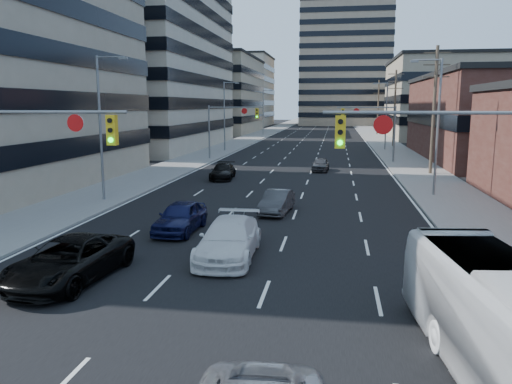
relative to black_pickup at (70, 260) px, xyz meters
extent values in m
cube|color=black|center=(5.04, 123.84, -0.74)|extent=(18.00, 300.00, 0.02)
cube|color=slate|center=(-6.46, 123.84, -0.68)|extent=(5.00, 300.00, 0.15)
cube|color=slate|center=(16.54, 123.84, -0.68)|extent=(5.00, 300.00, 0.15)
cube|color=#ADA089|center=(-21.96, 53.84, 13.25)|extent=(26.00, 34.00, 28.00)
cube|color=gray|center=(-18.96, 93.84, 7.25)|extent=(20.00, 30.00, 16.00)
cube|color=gray|center=(30.04, 81.84, 6.25)|extent=(22.00, 28.00, 14.00)
cube|color=gray|center=(11.04, 143.84, 28.25)|extent=(26.00, 26.00, 58.00)
cube|color=#ADA089|center=(-22.96, 133.84, 9.25)|extent=(24.00, 24.00, 20.00)
cube|color=gray|center=(37.04, 123.84, 5.25)|extent=(22.00, 22.00, 12.00)
cylinder|color=slate|center=(-1.71, 1.84, 5.05)|extent=(6.50, 0.12, 0.12)
cube|color=gold|center=(0.94, 1.84, 4.40)|extent=(0.35, 0.28, 1.10)
cylinder|color=black|center=(0.94, 1.68, 4.75)|extent=(0.18, 0.06, 0.18)
cylinder|color=black|center=(0.94, 1.68, 4.40)|extent=(0.18, 0.06, 0.18)
cylinder|color=#0CE526|center=(0.94, 1.68, 4.05)|extent=(0.18, 0.06, 0.18)
cylinder|color=white|center=(-0.46, 1.81, 4.65)|extent=(0.64, 0.06, 0.64)
cylinder|color=slate|center=(11.79, 1.84, 5.05)|extent=(6.50, 0.12, 0.12)
cube|color=gold|center=(9.14, 1.84, 4.40)|extent=(0.35, 0.28, 1.10)
cylinder|color=black|center=(9.14, 1.68, 4.75)|extent=(0.18, 0.06, 0.18)
cylinder|color=black|center=(9.14, 1.68, 4.40)|extent=(0.18, 0.06, 0.18)
cylinder|color=#0CE526|center=(9.14, 1.68, 4.05)|extent=(0.18, 0.06, 0.18)
cylinder|color=white|center=(10.54, 1.81, 4.65)|extent=(0.64, 0.06, 0.64)
cylinder|color=slate|center=(-4.96, 38.84, 2.25)|extent=(0.18, 0.18, 6.00)
cylinder|color=slate|center=(-1.96, 38.84, 5.05)|extent=(6.00, 0.12, 0.12)
cube|color=gold|center=(0.44, 38.84, 4.40)|extent=(0.35, 0.28, 1.10)
cylinder|color=black|center=(0.44, 38.68, 4.75)|extent=(0.18, 0.06, 0.18)
cylinder|color=black|center=(0.44, 38.68, 4.40)|extent=(0.18, 0.06, 0.18)
cylinder|color=#0CE526|center=(0.44, 38.68, 4.05)|extent=(0.18, 0.06, 0.18)
cylinder|color=white|center=(-0.96, 38.81, 4.65)|extent=(0.64, 0.06, 0.64)
cylinder|color=slate|center=(15.04, 38.84, 2.25)|extent=(0.18, 0.18, 6.00)
cylinder|color=slate|center=(12.04, 38.84, 5.05)|extent=(6.00, 0.12, 0.12)
cube|color=gold|center=(9.64, 38.84, 4.40)|extent=(0.35, 0.28, 1.10)
cylinder|color=black|center=(9.64, 38.68, 4.75)|extent=(0.18, 0.06, 0.18)
cylinder|color=black|center=(9.64, 38.68, 4.40)|extent=(0.18, 0.06, 0.18)
cylinder|color=#0CE526|center=(9.64, 38.68, 4.05)|extent=(0.18, 0.06, 0.18)
cylinder|color=white|center=(11.04, 38.81, 4.65)|extent=(0.64, 0.06, 0.64)
cylinder|color=#4C3D2D|center=(17.24, 29.84, 4.75)|extent=(0.28, 0.28, 11.00)
cube|color=#4C3D2D|center=(17.24, 29.84, 9.65)|extent=(2.20, 0.10, 0.10)
cube|color=#4C3D2D|center=(17.24, 29.84, 8.65)|extent=(2.20, 0.10, 0.10)
cube|color=#4C3D2D|center=(17.24, 29.84, 7.65)|extent=(2.20, 0.10, 0.10)
cylinder|color=#4C3D2D|center=(17.24, 59.84, 4.75)|extent=(0.28, 0.28, 11.00)
cube|color=#4C3D2D|center=(17.24, 59.84, 9.65)|extent=(2.20, 0.10, 0.10)
cube|color=#4C3D2D|center=(17.24, 59.84, 8.65)|extent=(2.20, 0.10, 0.10)
cube|color=#4C3D2D|center=(17.24, 59.84, 7.65)|extent=(2.20, 0.10, 0.10)
cylinder|color=#4C3D2D|center=(17.24, 89.84, 4.75)|extent=(0.28, 0.28, 11.00)
cube|color=#4C3D2D|center=(17.24, 89.84, 9.65)|extent=(2.20, 0.10, 0.10)
cube|color=#4C3D2D|center=(17.24, 89.84, 8.65)|extent=(2.20, 0.10, 0.10)
cube|color=#4C3D2D|center=(17.24, 89.84, 7.65)|extent=(2.20, 0.10, 0.10)
cylinder|color=slate|center=(-5.46, 13.84, 3.75)|extent=(0.16, 0.16, 9.00)
cylinder|color=slate|center=(-4.56, 13.84, 8.15)|extent=(1.80, 0.10, 0.10)
cube|color=slate|center=(-3.76, 13.84, 8.07)|extent=(0.50, 0.22, 0.14)
cylinder|color=slate|center=(-5.46, 48.84, 3.75)|extent=(0.16, 0.16, 9.00)
cylinder|color=slate|center=(-4.56, 48.84, 8.15)|extent=(1.80, 0.10, 0.10)
cube|color=slate|center=(-3.76, 48.84, 8.07)|extent=(0.50, 0.22, 0.14)
cylinder|color=slate|center=(-5.46, 83.84, 3.75)|extent=(0.16, 0.16, 9.00)
cylinder|color=slate|center=(-4.56, 83.84, 8.15)|extent=(1.80, 0.10, 0.10)
cube|color=slate|center=(-3.76, 83.84, 8.07)|extent=(0.50, 0.22, 0.14)
cylinder|color=slate|center=(15.54, 18.84, 3.75)|extent=(0.16, 0.16, 9.00)
cylinder|color=slate|center=(14.64, 18.84, 8.15)|extent=(1.80, 0.10, 0.10)
cube|color=slate|center=(13.84, 18.84, 8.07)|extent=(0.50, 0.22, 0.14)
cylinder|color=slate|center=(15.54, 53.84, 3.75)|extent=(0.16, 0.16, 9.00)
cylinder|color=slate|center=(14.64, 53.84, 8.15)|extent=(1.80, 0.10, 0.10)
cube|color=slate|center=(13.84, 53.84, 8.07)|extent=(0.50, 0.22, 0.14)
imported|color=black|center=(0.00, 0.00, 0.00)|extent=(2.95, 5.61, 1.50)
imported|color=silver|center=(4.89, 3.50, 0.02)|extent=(2.31, 5.36, 1.54)
imported|color=#0D1137|center=(1.70, 7.21, -0.01)|extent=(1.86, 4.39, 1.48)
imported|color=#343437|center=(5.80, 12.13, -0.11)|extent=(1.78, 4.03, 1.29)
imported|color=black|center=(-0.16, 24.52, -0.11)|extent=(2.14, 4.54, 1.28)
imported|color=#38383B|center=(7.65, 30.88, -0.13)|extent=(1.64, 3.71, 1.24)
camera|label=1|loc=(9.01, -15.35, 5.30)|focal=35.00mm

